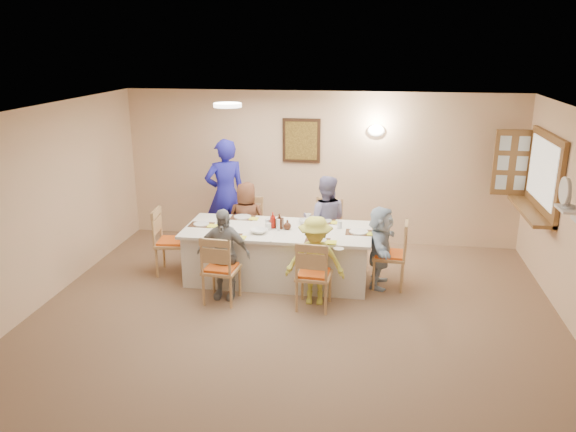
% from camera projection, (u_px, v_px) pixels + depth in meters
% --- Properties ---
extents(ground, '(7.00, 7.00, 0.00)m').
position_uv_depth(ground, '(286.00, 341.00, 6.35)').
color(ground, '#836147').
extents(room_walls, '(7.00, 7.00, 7.00)m').
position_uv_depth(room_walls, '(286.00, 214.00, 5.90)').
color(room_walls, beige).
rests_on(room_walls, ground).
extents(wall_picture, '(0.62, 0.05, 0.72)m').
position_uv_depth(wall_picture, '(301.00, 141.00, 9.16)').
color(wall_picture, '#402516').
rests_on(wall_picture, room_walls).
extents(wall_sconce, '(0.26, 0.09, 0.18)m').
position_uv_depth(wall_sconce, '(376.00, 130.00, 8.90)').
color(wall_sconce, white).
rests_on(wall_sconce, room_walls).
extents(ceiling_light, '(0.36, 0.36, 0.05)m').
position_uv_depth(ceiling_light, '(228.00, 105.00, 7.18)').
color(ceiling_light, white).
rests_on(ceiling_light, room_walls).
extents(serving_hatch, '(0.06, 1.50, 1.15)m').
position_uv_depth(serving_hatch, '(544.00, 175.00, 7.70)').
color(serving_hatch, brown).
rests_on(serving_hatch, room_walls).
extents(hatch_sill, '(0.30, 1.50, 0.05)m').
position_uv_depth(hatch_sill, '(530.00, 211.00, 7.87)').
color(hatch_sill, brown).
rests_on(hatch_sill, room_walls).
extents(shutter_door, '(0.55, 0.04, 1.00)m').
position_uv_depth(shutter_door, '(512.00, 163.00, 8.45)').
color(shutter_door, brown).
rests_on(shutter_door, room_walls).
extents(fan_shelf, '(0.22, 0.36, 0.03)m').
position_uv_depth(fan_shelf, '(568.00, 209.00, 6.47)').
color(fan_shelf, white).
rests_on(fan_shelf, room_walls).
extents(desk_fan, '(0.30, 0.30, 0.28)m').
position_uv_depth(desk_fan, '(567.00, 197.00, 6.43)').
color(desk_fan, '#A5A5A8').
rests_on(desk_fan, fan_shelf).
extents(dining_table, '(2.59, 1.10, 0.76)m').
position_uv_depth(dining_table, '(278.00, 254.00, 7.91)').
color(dining_table, beige).
rests_on(dining_table, ground).
extents(chair_back_left, '(0.46, 0.46, 0.93)m').
position_uv_depth(chair_back_left, '(249.00, 228.00, 8.73)').
color(chair_back_left, tan).
rests_on(chair_back_left, ground).
extents(chair_back_right, '(0.54, 0.54, 0.96)m').
position_uv_depth(chair_back_right, '(325.00, 231.00, 8.55)').
color(chair_back_right, tan).
rests_on(chair_back_right, ground).
extents(chair_front_left, '(0.48, 0.48, 0.93)m').
position_uv_depth(chair_front_left, '(221.00, 268.00, 7.22)').
color(chair_front_left, tan).
rests_on(chair_front_left, ground).
extents(chair_front_right, '(0.47, 0.47, 0.93)m').
position_uv_depth(chair_front_right, '(314.00, 273.00, 7.05)').
color(chair_front_right, tan).
rests_on(chair_front_right, ground).
extents(chair_left_end, '(0.51, 0.51, 0.98)m').
position_uv_depth(chair_left_end, '(172.00, 241.00, 8.11)').
color(chair_left_end, tan).
rests_on(chair_left_end, ground).
extents(chair_right_end, '(0.49, 0.49, 0.95)m').
position_uv_depth(chair_right_end, '(389.00, 254.00, 7.66)').
color(chair_right_end, tan).
rests_on(chair_right_end, ground).
extents(diner_back_left, '(0.62, 0.41, 1.23)m').
position_uv_depth(diner_back_left, '(247.00, 222.00, 8.57)').
color(diner_back_left, '#573120').
rests_on(diner_back_left, ground).
extents(diner_back_right, '(0.71, 0.57, 1.38)m').
position_uv_depth(diner_back_right, '(325.00, 221.00, 8.38)').
color(diner_back_right, '#7F79A6').
rests_on(diner_back_right, ground).
extents(diner_front_left, '(0.74, 0.36, 1.22)m').
position_uv_depth(diner_front_left, '(223.00, 254.00, 7.29)').
color(diner_front_left, gray).
rests_on(diner_front_left, ground).
extents(diner_front_right, '(0.78, 0.48, 1.17)m').
position_uv_depth(diner_front_right, '(315.00, 261.00, 7.12)').
color(diner_front_right, '#D5D44B').
rests_on(diner_front_right, ground).
extents(diner_right_end, '(1.11, 0.49, 1.14)m').
position_uv_depth(diner_right_end, '(380.00, 247.00, 7.65)').
color(diner_right_end, silver).
rests_on(diner_right_end, ground).
extents(caregiver, '(1.03, 1.00, 1.80)m').
position_uv_depth(caregiver, '(225.00, 195.00, 9.00)').
color(caregiver, '#1F1EA2').
rests_on(caregiver, ground).
extents(placemat_fl, '(0.34, 0.26, 0.01)m').
position_uv_depth(placemat_fl, '(228.00, 236.00, 7.49)').
color(placemat_fl, '#472B19').
rests_on(placemat_fl, dining_table).
extents(plate_fl, '(0.23, 0.23, 0.01)m').
position_uv_depth(plate_fl, '(228.00, 235.00, 7.49)').
color(plate_fl, white).
rests_on(plate_fl, dining_table).
extents(napkin_fl, '(0.15, 0.15, 0.01)m').
position_uv_depth(napkin_fl, '(240.00, 238.00, 7.42)').
color(napkin_fl, '#F4F633').
rests_on(napkin_fl, dining_table).
extents(placemat_fr, '(0.33, 0.24, 0.01)m').
position_uv_depth(placemat_fr, '(317.00, 241.00, 7.32)').
color(placemat_fr, '#472B19').
rests_on(placemat_fr, dining_table).
extents(plate_fr, '(0.24, 0.24, 0.02)m').
position_uv_depth(plate_fr, '(317.00, 240.00, 7.31)').
color(plate_fr, white).
rests_on(plate_fr, dining_table).
extents(napkin_fr, '(0.15, 0.15, 0.01)m').
position_uv_depth(napkin_fr, '(331.00, 242.00, 7.24)').
color(napkin_fr, '#F4F633').
rests_on(napkin_fr, dining_table).
extents(placemat_bl, '(0.35, 0.26, 0.01)m').
position_uv_depth(placemat_bl, '(243.00, 217.00, 8.28)').
color(placemat_bl, '#472B19').
rests_on(placemat_bl, dining_table).
extents(plate_bl, '(0.25, 0.25, 0.02)m').
position_uv_depth(plate_bl, '(243.00, 217.00, 8.28)').
color(plate_bl, white).
rests_on(plate_bl, dining_table).
extents(napkin_bl, '(0.13, 0.13, 0.01)m').
position_uv_depth(napkin_bl, '(254.00, 219.00, 8.21)').
color(napkin_bl, '#F4F633').
rests_on(napkin_bl, dining_table).
extents(placemat_br, '(0.34, 0.25, 0.01)m').
position_uv_depth(placemat_br, '(323.00, 221.00, 8.11)').
color(placemat_br, '#472B19').
rests_on(placemat_br, dining_table).
extents(plate_br, '(0.24, 0.24, 0.01)m').
position_uv_depth(plate_br, '(323.00, 221.00, 8.11)').
color(plate_br, white).
rests_on(plate_br, dining_table).
extents(napkin_br, '(0.13, 0.13, 0.01)m').
position_uv_depth(napkin_br, '(336.00, 222.00, 8.03)').
color(napkin_br, '#F4F633').
rests_on(napkin_br, dining_table).
extents(placemat_le, '(0.34, 0.25, 0.01)m').
position_uv_depth(placemat_le, '(201.00, 225.00, 7.96)').
color(placemat_le, '#472B19').
rests_on(placemat_le, dining_table).
extents(plate_le, '(0.22, 0.22, 0.01)m').
position_uv_depth(plate_le, '(201.00, 224.00, 7.96)').
color(plate_le, white).
rests_on(plate_le, dining_table).
extents(napkin_le, '(0.14, 0.14, 0.01)m').
position_uv_depth(napkin_le, '(213.00, 226.00, 7.89)').
color(napkin_le, '#F4F633').
rests_on(napkin_le, dining_table).
extents(placemat_re, '(0.35, 0.26, 0.01)m').
position_uv_depth(placemat_re, '(359.00, 232.00, 7.64)').
color(placemat_re, '#472B19').
rests_on(placemat_re, dining_table).
extents(plate_re, '(0.26, 0.26, 0.02)m').
position_uv_depth(plate_re, '(359.00, 232.00, 7.63)').
color(plate_re, white).
rests_on(plate_re, dining_table).
extents(napkin_re, '(0.14, 0.14, 0.01)m').
position_uv_depth(napkin_re, '(372.00, 234.00, 7.56)').
color(napkin_re, '#F4F633').
rests_on(napkin_re, dining_table).
extents(teacup_a, '(0.13, 0.13, 0.08)m').
position_uv_depth(teacup_a, '(218.00, 231.00, 7.60)').
color(teacup_a, white).
rests_on(teacup_a, dining_table).
extents(teacup_b, '(0.08, 0.08, 0.07)m').
position_uv_depth(teacup_b, '(308.00, 216.00, 8.23)').
color(teacup_b, white).
rests_on(teacup_b, dining_table).
extents(bowl_a, '(0.33, 0.33, 0.06)m').
position_uv_depth(bowl_a, '(259.00, 231.00, 7.61)').
color(bowl_a, white).
rests_on(bowl_a, dining_table).
extents(bowl_b, '(0.24, 0.24, 0.06)m').
position_uv_depth(bowl_b, '(306.00, 222.00, 8.00)').
color(bowl_b, white).
rests_on(bowl_b, dining_table).
extents(condiment_ketchup, '(0.09, 0.09, 0.23)m').
position_uv_depth(condiment_ketchup, '(273.00, 220.00, 7.80)').
color(condiment_ketchup, '#A4190E').
rests_on(condiment_ketchup, dining_table).
extents(condiment_brown, '(0.13, 0.13, 0.21)m').
position_uv_depth(condiment_brown, '(280.00, 221.00, 7.78)').
color(condiment_brown, '#412011').
rests_on(condiment_brown, dining_table).
extents(condiment_malt, '(0.18, 0.18, 0.14)m').
position_uv_depth(condiment_malt, '(287.00, 225.00, 7.75)').
color(condiment_malt, '#412011').
rests_on(condiment_malt, dining_table).
extents(drinking_glass, '(0.07, 0.07, 0.11)m').
position_uv_depth(drinking_glass, '(268.00, 223.00, 7.85)').
color(drinking_glass, silver).
rests_on(drinking_glass, dining_table).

